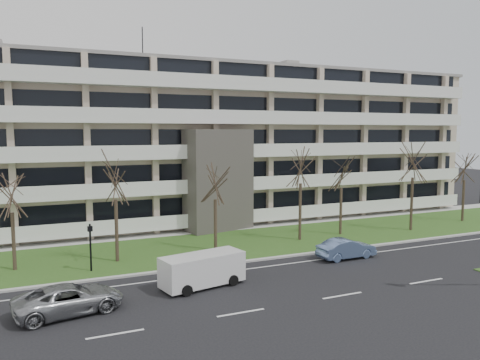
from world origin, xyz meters
name	(u,v)px	position (x,y,z in m)	size (l,w,h in m)	color
ground	(342,295)	(0.00, 0.00, 0.00)	(160.00, 160.00, 0.00)	black
grass_verge	(244,243)	(0.00, 13.00, 0.03)	(90.00, 10.00, 0.06)	#2D531B
curb	(273,258)	(0.00, 8.00, 0.06)	(90.00, 0.35, 0.12)	#B2B2AD
sidewalk	(219,229)	(0.00, 18.50, 0.04)	(90.00, 2.00, 0.08)	#B2B2AD
lane_edge_line	(284,264)	(0.00, 6.50, 0.01)	(90.00, 0.12, 0.01)	white
apartment_building	(194,143)	(-0.01, 25.32, 7.61)	(60.50, 15.10, 18.75)	#BDAC93
silver_pickup	(69,299)	(-13.65, 3.32, 0.71)	(2.37, 5.15, 1.43)	#A2A4A9
blue_sedan	(346,249)	(4.72, 6.05, 0.70)	(1.47, 4.23, 1.39)	#6C88BB
white_van	(203,267)	(-6.36, 4.47, 1.12)	(5.07, 2.71, 1.87)	white
pedestrian_signal	(90,241)	(-11.93, 9.95, 1.95)	(0.32, 0.26, 3.07)	black
tree_1	(11,190)	(-16.34, 12.19, 5.18)	(3.33, 3.33, 6.67)	#382B21
tree_2	(115,175)	(-10.05, 11.56, 5.94)	(3.82, 3.82, 7.64)	#382B21
tree_3	(215,179)	(-2.87, 11.71, 5.33)	(3.43, 3.43, 6.86)	#382B21
tree_4	(301,161)	(4.60, 12.08, 6.46)	(4.15, 4.15, 8.30)	#382B21
tree_5	(342,169)	(8.86, 12.47, 5.61)	(3.61, 3.61, 7.22)	#382B21
tree_6	(413,157)	(15.63, 11.32, 6.61)	(4.25, 4.25, 8.49)	#382B21
tree_7	(465,164)	(23.47, 12.59, 5.68)	(3.66, 3.66, 7.31)	#382B21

